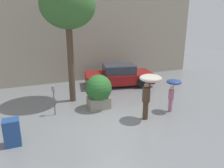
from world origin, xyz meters
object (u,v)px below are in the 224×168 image
person_child (173,87)px  planter_box (99,90)px  street_tree (68,6)px  newspaper_box (12,132)px  person_adult (149,85)px  parked_car_near (119,75)px  parking_meter (54,94)px

person_child → planter_box: bearing=142.1°
person_child → street_tree: size_ratio=0.26×
newspaper_box → street_tree: bearing=49.7°
person_adult → parked_car_near: size_ratio=0.44×
street_tree → newspaper_box: bearing=-130.3°
person_adult → street_tree: bearing=150.8°
parked_car_near → street_tree: bearing=127.0°
person_adult → person_child: (1.39, 0.27, -0.35)m
person_adult → person_child: 1.45m
person_child → parking_meter: bearing=152.3°
parking_meter → newspaper_box: bearing=-131.7°
person_child → parked_car_near: bearing=87.3°
person_child → parked_car_near: size_ratio=0.33×
street_tree → parking_meter: 3.94m
planter_box → person_child: 3.27m
newspaper_box → parked_car_near: bearing=38.5°
parked_car_near → planter_box: bearing=153.1°
person_child → newspaper_box: person_child is taller
person_adult → street_tree: street_tree is taller
street_tree → newspaper_box: 5.80m
parked_car_near → person_adult: bearing=-178.6°
newspaper_box → planter_box: bearing=26.4°
person_adult → newspaper_box: 5.17m
parked_car_near → street_tree: size_ratio=0.77×
parking_meter → newspaper_box: 2.48m
person_adult → newspaper_box: bearing=-155.9°
person_child → parking_meter: (-4.83, 1.59, -0.17)m
planter_box → street_tree: size_ratio=0.28×
street_tree → newspaper_box: size_ratio=6.21×
person_child → parked_car_near: (-0.53, 4.49, -0.50)m
street_tree → parking_meter: (-1.08, -1.37, -3.54)m
street_tree → person_adult: bearing=-53.7°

